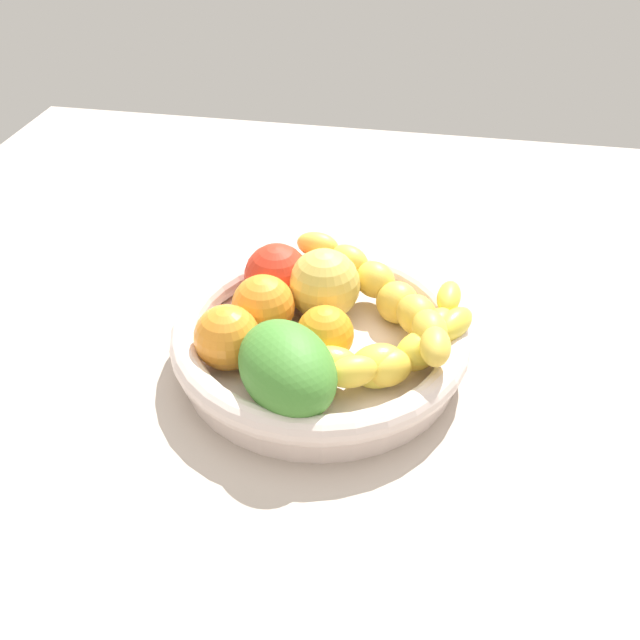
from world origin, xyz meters
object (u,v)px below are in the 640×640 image
(orange_mid_left, at_px, (325,334))
(banana_arching_top, at_px, (375,355))
(fruit_bowl, at_px, (320,341))
(banana_draped_right, at_px, (397,349))
(apple_yellow, at_px, (324,285))
(mango_green, at_px, (287,369))
(tomato_red, at_px, (277,276))
(orange_mid_right, at_px, (227,337))
(banana_draped_left, at_px, (389,296))
(orange_front, at_px, (263,306))

(orange_mid_left, bearing_deg, banana_arching_top, -20.96)
(fruit_bowl, bearing_deg, banana_draped_right, -20.36)
(banana_arching_top, height_order, apple_yellow, apple_yellow)
(banana_arching_top, bearing_deg, orange_mid_left, 159.04)
(fruit_bowl, xyz_separation_m, mango_green, (-0.01, -0.08, 0.03))
(banana_draped_right, distance_m, banana_arching_top, 0.02)
(fruit_bowl, xyz_separation_m, banana_arching_top, (0.06, -0.04, 0.02))
(tomato_red, bearing_deg, orange_mid_right, -102.43)
(banana_draped_left, bearing_deg, orange_mid_left, -129.27)
(banana_draped_left, relative_size, banana_arching_top, 0.94)
(banana_arching_top, distance_m, apple_yellow, 0.11)
(fruit_bowl, bearing_deg, orange_mid_right, -151.22)
(mango_green, relative_size, apple_yellow, 1.53)
(fruit_bowl, xyz_separation_m, orange_mid_left, (0.01, -0.02, 0.02))
(banana_arching_top, relative_size, mango_green, 1.80)
(mango_green, xyz_separation_m, apple_yellow, (0.01, 0.13, 0.00))
(mango_green, bearing_deg, orange_mid_right, 150.03)
(orange_mid_right, height_order, tomato_red, tomato_red)
(banana_arching_top, height_order, orange_mid_left, orange_mid_left)
(apple_yellow, bearing_deg, banana_draped_left, -2.73)
(orange_mid_right, distance_m, apple_yellow, 0.12)
(banana_draped_right, height_order, orange_mid_right, orange_mid_right)
(fruit_bowl, relative_size, orange_front, 4.63)
(fruit_bowl, distance_m, apple_yellow, 0.06)
(banana_draped_left, height_order, tomato_red, tomato_red)
(banana_draped_right, bearing_deg, orange_mid_right, -174.53)
(orange_mid_left, distance_m, tomato_red, 0.10)
(banana_arching_top, relative_size, orange_mid_left, 3.68)
(banana_arching_top, distance_m, tomato_red, 0.15)
(mango_green, bearing_deg, banana_arching_top, 31.90)
(banana_draped_left, bearing_deg, fruit_bowl, -142.37)
(fruit_bowl, relative_size, banana_arching_top, 1.43)
(fruit_bowl, xyz_separation_m, banana_draped_left, (0.06, 0.05, 0.03))
(fruit_bowl, xyz_separation_m, orange_front, (-0.06, 0.01, 0.03))
(orange_front, bearing_deg, orange_mid_right, -111.27)
(banana_arching_top, xyz_separation_m, orange_mid_left, (-0.05, 0.02, 0.00))
(banana_arching_top, height_order, orange_front, orange_front)
(mango_green, relative_size, tomato_red, 1.66)
(banana_draped_left, height_order, orange_mid_left, banana_draped_left)
(orange_mid_left, height_order, tomato_red, tomato_red)
(banana_draped_right, distance_m, mango_green, 0.11)
(fruit_bowl, bearing_deg, orange_mid_left, -65.72)
(banana_arching_top, bearing_deg, apple_yellow, 126.03)
(orange_mid_right, xyz_separation_m, tomato_red, (0.02, 0.10, 0.00))
(banana_arching_top, bearing_deg, mango_green, -148.10)
(orange_mid_left, xyz_separation_m, apple_yellow, (-0.01, 0.07, 0.01))
(tomato_red, bearing_deg, orange_mid_left, -50.48)
(banana_draped_left, xyz_separation_m, mango_green, (-0.07, -0.13, 0.00))
(orange_mid_right, distance_m, mango_green, 0.08)
(fruit_bowl, distance_m, mango_green, 0.09)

